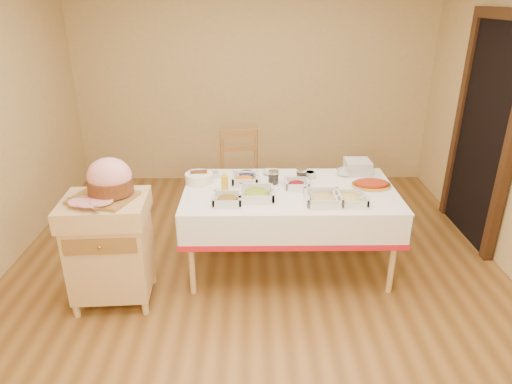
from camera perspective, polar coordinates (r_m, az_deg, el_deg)
room_shell at (r=3.45m, az=-0.09°, el=6.62°), size 5.00×5.00×5.00m
doorway at (r=4.91m, az=26.70°, el=6.93°), size 0.09×1.10×2.20m
dining_table at (r=4.00m, az=4.18°, el=-1.81°), size 1.82×1.02×0.76m
butcher_cart at (r=3.76m, az=-17.81°, el=-6.27°), size 0.66×0.56×0.89m
dining_chair at (r=4.95m, az=-1.85°, el=2.10°), size 0.50×0.48×0.97m
ham_on_board at (r=3.56m, az=-17.93°, el=1.28°), size 0.47×0.45×0.31m
serving_dish_a at (r=3.66m, az=-3.61°, el=-0.92°), size 0.23×0.23×0.10m
serving_dish_b at (r=3.74m, az=0.06°, el=-0.24°), size 0.28×0.28×0.11m
serving_dish_c at (r=3.69m, az=8.40°, el=-0.80°), size 0.28×0.28×0.12m
serving_dish_d at (r=3.74m, az=11.63°, el=-0.83°), size 0.26×0.26×0.10m
serving_dish_e at (r=4.05m, az=-1.38°, el=1.61°), size 0.24×0.22×0.11m
serving_dish_f at (r=3.96m, az=5.13°, el=0.97°), size 0.21×0.20×0.10m
small_bowl_left at (r=4.19m, az=-5.36°, el=2.21°), size 0.11×0.11×0.05m
small_bowl_mid at (r=4.15m, az=-1.18°, el=2.16°), size 0.14×0.14×0.06m
small_bowl_right at (r=4.20m, az=6.73°, el=2.20°), size 0.11×0.11×0.05m
bowl_white_imported at (r=4.25m, az=1.91°, el=2.44°), size 0.15×0.15×0.04m
bowl_small_imported at (r=4.30m, az=11.10°, el=2.40°), size 0.18×0.18×0.05m
preserve_jar_left at (r=4.03m, az=2.18°, el=1.78°), size 0.09×0.09×0.12m
preserve_jar_right at (r=4.09m, az=5.71°, el=2.02°), size 0.09×0.09×0.12m
mustard_bottle at (r=3.86m, az=-3.94°, el=1.15°), size 0.06×0.06×0.18m
bread_basket at (r=4.07m, az=-7.13°, el=1.76°), size 0.25×0.25×0.11m
plate_stack at (r=4.37m, az=12.57°, el=3.10°), size 0.23×0.23×0.13m
brass_platter at (r=4.09m, az=14.21°, el=0.90°), size 0.34×0.24×0.04m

